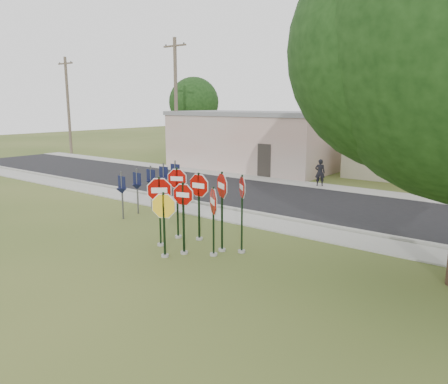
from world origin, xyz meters
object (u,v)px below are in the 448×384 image
Objects in this scene: stop_sign_left at (160,201)px; utility_pole_near at (176,101)px; stop_sign_center at (183,209)px; pedestrian at (320,173)px; stop_sign_yellow at (164,217)px.

utility_pole_near reaches higher than stop_sign_left.
stop_sign_center is 0.97× the size of stop_sign_left.
stop_sign_center is 13.46m from pedestrian.
utility_pole_near is 13.05m from pedestrian.
stop_sign_center is 1.20m from stop_sign_left.
utility_pole_near is at bearing -27.80° from pedestrian.
pedestrian is at bearing 95.60° from stop_sign_yellow.
utility_pole_near reaches higher than stop_sign_yellow.
stop_sign_center is at bearing 73.90° from pedestrian.
utility_pole_near is (-13.99, 14.34, 3.49)m from stop_sign_center.
stop_sign_yellow is 0.23× the size of utility_pole_near.
stop_sign_yellow is 1.40× the size of pedestrian.
pedestrian is (12.34, -1.00, -4.13)m from utility_pole_near.
utility_pole_near is (-13.70, 14.92, 3.66)m from stop_sign_yellow.
stop_sign_center is 1.56× the size of pedestrian.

